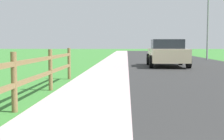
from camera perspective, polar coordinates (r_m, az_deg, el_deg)
name	(u,v)px	position (r m, az deg, el deg)	size (l,w,h in m)	color
ground_plane	(128,60)	(25.58, 2.84, 1.79)	(120.00, 120.00, 0.00)	#387A31
road_asphalt	(169,59)	(27.81, 10.06, 1.96)	(7.00, 66.00, 0.01)	#2C2C2C
curb_concrete	(93,59)	(27.73, -3.39, 2.02)	(6.00, 66.00, 0.01)	#C0A3A7
grass_verge	(76,59)	(27.93, -6.45, 2.02)	(5.00, 66.00, 0.00)	#387A31
rail_fence	(14,77)	(6.11, -17.04, -1.24)	(0.11, 11.29, 1.12)	olive
parked_suv_beige	(167,53)	(18.37, 9.77, 3.01)	(2.19, 4.45, 1.52)	#C6B793
street_lamp	(209,13)	(26.95, 16.95, 9.72)	(1.17, 0.20, 6.30)	gray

